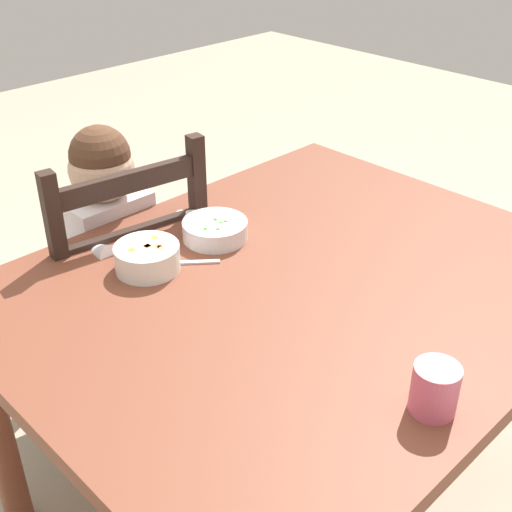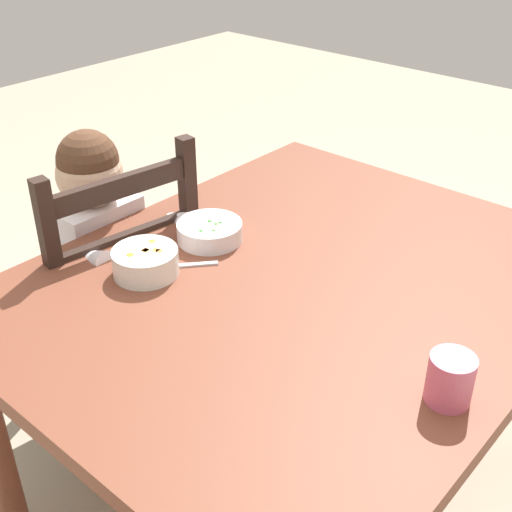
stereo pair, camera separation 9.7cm
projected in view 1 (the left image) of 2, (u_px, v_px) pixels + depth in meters
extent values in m
plane|color=tan|center=(291.00, 496.00, 1.84)|extent=(8.00, 8.00, 0.00)
cube|color=brown|center=(299.00, 288.00, 1.49)|extent=(1.28, 1.04, 0.04)
cylinder|color=brown|center=(311.00, 258.00, 2.28)|extent=(0.07, 0.07, 0.67)
cube|color=black|center=(112.00, 296.00, 1.94)|extent=(0.48, 0.48, 0.02)
cube|color=black|center=(146.00, 303.00, 2.28)|extent=(0.04, 0.04, 0.40)
cube|color=black|center=(37.00, 345.00, 2.09)|extent=(0.04, 0.04, 0.40)
cube|color=black|center=(206.00, 362.00, 2.02)|extent=(0.04, 0.04, 0.40)
cube|color=black|center=(88.00, 415.00, 1.82)|extent=(0.04, 0.04, 0.40)
cube|color=black|center=(199.00, 224.00, 1.77)|extent=(0.04, 0.04, 0.50)
cube|color=black|center=(62.00, 269.00, 1.58)|extent=(0.04, 0.04, 0.50)
cube|color=black|center=(128.00, 182.00, 1.59)|extent=(0.36, 0.08, 0.05)
cube|color=black|center=(134.00, 237.00, 1.67)|extent=(0.36, 0.08, 0.05)
cube|color=white|center=(112.00, 249.00, 1.84)|extent=(0.22, 0.14, 0.32)
sphere|color=#D7AF90|center=(102.00, 170.00, 1.72)|extent=(0.17, 0.17, 0.17)
sphere|color=#543422|center=(100.00, 156.00, 1.70)|extent=(0.16, 0.16, 0.16)
cylinder|color=#3F4C72|center=(134.00, 383.00, 1.92)|extent=(0.07, 0.07, 0.42)
cylinder|color=#3F4C72|center=(164.00, 365.00, 1.99)|extent=(0.07, 0.07, 0.42)
cylinder|color=white|center=(87.00, 255.00, 1.66)|extent=(0.06, 0.24, 0.13)
cylinder|color=white|center=(170.00, 220.00, 1.81)|extent=(0.06, 0.24, 0.13)
cylinder|color=white|center=(215.00, 230.00, 1.63)|extent=(0.16, 0.16, 0.05)
cylinder|color=white|center=(215.00, 237.00, 1.64)|extent=(0.07, 0.07, 0.01)
cylinder|color=green|center=(215.00, 227.00, 1.62)|extent=(0.13, 0.13, 0.03)
sphere|color=green|center=(205.00, 230.00, 1.58)|extent=(0.01, 0.01, 0.01)
sphere|color=green|center=(218.00, 230.00, 1.58)|extent=(0.01, 0.01, 0.01)
sphere|color=green|center=(222.00, 223.00, 1.61)|extent=(0.01, 0.01, 0.01)
sphere|color=green|center=(216.00, 221.00, 1.63)|extent=(0.01, 0.01, 0.01)
sphere|color=green|center=(216.00, 221.00, 1.62)|extent=(0.01, 0.01, 0.01)
sphere|color=#428D30|center=(226.00, 223.00, 1.62)|extent=(0.01, 0.01, 0.01)
cylinder|color=white|center=(147.00, 258.00, 1.50)|extent=(0.15, 0.15, 0.06)
cylinder|color=white|center=(148.00, 268.00, 1.51)|extent=(0.07, 0.07, 0.01)
cylinder|color=orange|center=(147.00, 254.00, 1.50)|extent=(0.12, 0.12, 0.03)
cube|color=orange|center=(132.00, 252.00, 1.47)|extent=(0.01, 0.01, 0.01)
cube|color=orange|center=(158.00, 248.00, 1.49)|extent=(0.02, 0.02, 0.01)
cube|color=orange|center=(148.00, 248.00, 1.49)|extent=(0.02, 0.02, 0.01)
cube|color=orange|center=(161.00, 249.00, 1.48)|extent=(0.02, 0.02, 0.01)
cube|color=orange|center=(147.00, 247.00, 1.49)|extent=(0.02, 0.02, 0.01)
cube|color=orange|center=(155.00, 239.00, 1.52)|extent=(0.02, 0.02, 0.01)
cube|color=silver|center=(199.00, 262.00, 1.54)|extent=(0.08, 0.07, 0.00)
ellipsoid|color=silver|center=(170.00, 262.00, 1.53)|extent=(0.05, 0.05, 0.01)
cylinder|color=#D35E7C|center=(435.00, 389.00, 1.11)|extent=(0.08, 0.08, 0.09)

